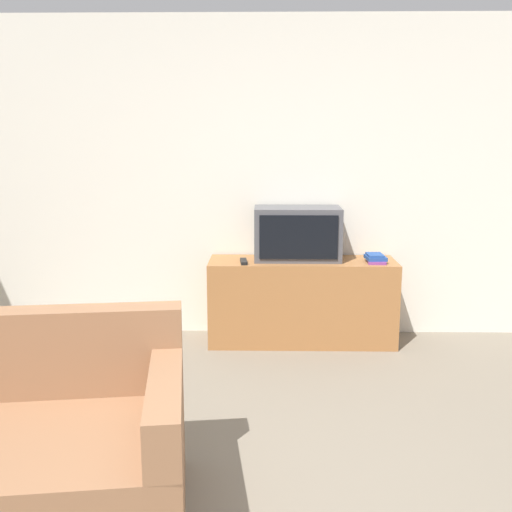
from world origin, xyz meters
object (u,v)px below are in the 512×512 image
Objects in this scene: tv_stand at (302,301)px; television at (297,233)px; remote_on_stand at (244,261)px; book_stack at (376,258)px.

television reaches higher than tv_stand.
remote_on_stand is (-0.47, -0.11, 0.35)m from tv_stand.
tv_stand is 2.18× the size of television.
book_stack is at bearing -6.92° from tv_stand.
tv_stand is at bearing 173.08° from book_stack.
book_stack reaches higher than tv_stand.
tv_stand is 7.77× the size of remote_on_stand.
remote_on_stand reaches higher than tv_stand.
book_stack is at bearing 2.14° from remote_on_stand.
television is at bearing 19.66° from remote_on_stand.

